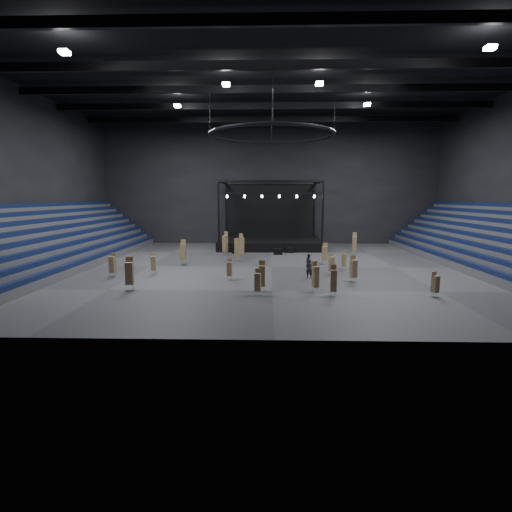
{
  "coord_description": "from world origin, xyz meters",
  "views": [
    {
      "loc": [
        -0.39,
        -39.94,
        7.02
      ],
      "look_at": [
        -1.48,
        -2.0,
        1.4
      ],
      "focal_mm": 28.0,
      "sensor_mm": 36.0,
      "label": 1
    }
  ],
  "objects_px": {
    "stage": "(270,237)",
    "chair_stack_1": "(262,275)",
    "chair_stack_11": "(325,253)",
    "chair_stack_14": "(229,269)",
    "chair_stack_2": "(113,264)",
    "chair_stack_12": "(153,263)",
    "chair_stack_9": "(331,264)",
    "man_center": "(309,269)",
    "chair_stack_7": "(242,245)",
    "chair_stack_8": "(435,284)",
    "chair_stack_5": "(183,251)",
    "crew_member": "(309,261)",
    "chair_stack_13": "(315,276)",
    "chair_stack_16": "(225,243)",
    "flight_case_left": "(238,250)",
    "chair_stack_4": "(344,260)",
    "chair_stack_0": "(237,249)",
    "chair_stack_15": "(354,268)",
    "chair_stack_17": "(258,282)",
    "chair_stack_3": "(354,244)",
    "chair_stack_10": "(129,273)",
    "chair_stack_6": "(334,280)",
    "flight_case_mid": "(278,252)",
    "flight_case_right": "(290,250)"
  },
  "relations": [
    {
      "from": "chair_stack_4",
      "to": "chair_stack_10",
      "type": "relative_size",
      "value": 0.74
    },
    {
      "from": "chair_stack_9",
      "to": "man_center",
      "type": "relative_size",
      "value": 1.16
    },
    {
      "from": "crew_member",
      "to": "chair_stack_17",
      "type": "bearing_deg",
      "value": 159.2
    },
    {
      "from": "chair_stack_5",
      "to": "chair_stack_7",
      "type": "distance_m",
      "value": 7.65
    },
    {
      "from": "flight_case_left",
      "to": "crew_member",
      "type": "xyz_separation_m",
      "value": [
        7.79,
        -10.55,
        0.29
      ]
    },
    {
      "from": "flight_case_left",
      "to": "chair_stack_8",
      "type": "xyz_separation_m",
      "value": [
        15.57,
        -21.5,
        0.51
      ]
    },
    {
      "from": "man_center",
      "to": "chair_stack_0",
      "type": "bearing_deg",
      "value": -55.27
    },
    {
      "from": "stage",
      "to": "chair_stack_13",
      "type": "height_order",
      "value": "stage"
    },
    {
      "from": "chair_stack_9",
      "to": "chair_stack_12",
      "type": "relative_size",
      "value": 0.96
    },
    {
      "from": "chair_stack_17",
      "to": "chair_stack_12",
      "type": "bearing_deg",
      "value": 149.88
    },
    {
      "from": "chair_stack_15",
      "to": "crew_member",
      "type": "height_order",
      "value": "chair_stack_15"
    },
    {
      "from": "chair_stack_6",
      "to": "crew_member",
      "type": "relative_size",
      "value": 1.54
    },
    {
      "from": "flight_case_mid",
      "to": "chair_stack_6",
      "type": "height_order",
      "value": "chair_stack_6"
    },
    {
      "from": "flight_case_right",
      "to": "chair_stack_15",
      "type": "height_order",
      "value": "chair_stack_15"
    },
    {
      "from": "chair_stack_4",
      "to": "chair_stack_9",
      "type": "bearing_deg",
      "value": -113.97
    },
    {
      "from": "chair_stack_3",
      "to": "flight_case_left",
      "type": "bearing_deg",
      "value": -174.95
    },
    {
      "from": "chair_stack_0",
      "to": "chair_stack_6",
      "type": "relative_size",
      "value": 1.12
    },
    {
      "from": "chair_stack_6",
      "to": "man_center",
      "type": "xyz_separation_m",
      "value": [
        -1.07,
        6.3,
        -0.34
      ]
    },
    {
      "from": "chair_stack_10",
      "to": "chair_stack_7",
      "type": "bearing_deg",
      "value": 58.46
    },
    {
      "from": "flight_case_left",
      "to": "chair_stack_9",
      "type": "distance_m",
      "value": 16.48
    },
    {
      "from": "flight_case_left",
      "to": "chair_stack_0",
      "type": "height_order",
      "value": "chair_stack_0"
    },
    {
      "from": "chair_stack_17",
      "to": "chair_stack_3",
      "type": "bearing_deg",
      "value": 68.86
    },
    {
      "from": "chair_stack_2",
      "to": "chair_stack_7",
      "type": "xyz_separation_m",
      "value": [
        10.6,
        11.99,
        0.27
      ]
    },
    {
      "from": "chair_stack_1",
      "to": "chair_stack_12",
      "type": "distance_m",
      "value": 11.83
    },
    {
      "from": "chair_stack_7",
      "to": "chair_stack_8",
      "type": "bearing_deg",
      "value": -72.62
    },
    {
      "from": "flight_case_mid",
      "to": "chair_stack_17",
      "type": "bearing_deg",
      "value": -95.48
    },
    {
      "from": "chair_stack_11",
      "to": "chair_stack_14",
      "type": "bearing_deg",
      "value": -123.96
    },
    {
      "from": "stage",
      "to": "chair_stack_12",
      "type": "distance_m",
      "value": 23.25
    },
    {
      "from": "chair_stack_5",
      "to": "chair_stack_14",
      "type": "height_order",
      "value": "chair_stack_5"
    },
    {
      "from": "chair_stack_8",
      "to": "crew_member",
      "type": "height_order",
      "value": "chair_stack_8"
    },
    {
      "from": "chair_stack_9",
      "to": "chair_stack_15",
      "type": "relative_size",
      "value": 0.88
    },
    {
      "from": "chair_stack_0",
      "to": "chair_stack_16",
      "type": "relative_size",
      "value": 0.88
    },
    {
      "from": "crew_member",
      "to": "chair_stack_3",
      "type": "bearing_deg",
      "value": -32.27
    },
    {
      "from": "flight_case_left",
      "to": "chair_stack_12",
      "type": "distance_m",
      "value": 15.41
    },
    {
      "from": "stage",
      "to": "chair_stack_1",
      "type": "distance_m",
      "value": 26.87
    },
    {
      "from": "chair_stack_3",
      "to": "chair_stack_13",
      "type": "height_order",
      "value": "chair_stack_3"
    },
    {
      "from": "chair_stack_1",
      "to": "chair_stack_8",
      "type": "relative_size",
      "value": 1.3
    },
    {
      "from": "chair_stack_6",
      "to": "crew_member",
      "type": "height_order",
      "value": "chair_stack_6"
    },
    {
      "from": "chair_stack_14",
      "to": "chair_stack_16",
      "type": "height_order",
      "value": "chair_stack_16"
    },
    {
      "from": "crew_member",
      "to": "chair_stack_2",
      "type": "bearing_deg",
      "value": 107.69
    },
    {
      "from": "flight_case_left",
      "to": "chair_stack_16",
      "type": "bearing_deg",
      "value": -132.69
    },
    {
      "from": "chair_stack_12",
      "to": "chair_stack_15",
      "type": "bearing_deg",
      "value": -27.46
    },
    {
      "from": "chair_stack_2",
      "to": "chair_stack_14",
      "type": "bearing_deg",
      "value": 3.47
    },
    {
      "from": "chair_stack_5",
      "to": "chair_stack_11",
      "type": "xyz_separation_m",
      "value": [
        14.88,
        0.51,
        -0.16
      ]
    },
    {
      "from": "stage",
      "to": "chair_stack_10",
      "type": "distance_m",
      "value": 28.93
    },
    {
      "from": "chair_stack_2",
      "to": "chair_stack_13",
      "type": "distance_m",
      "value": 17.89
    },
    {
      "from": "chair_stack_0",
      "to": "chair_stack_8",
      "type": "distance_m",
      "value": 21.61
    },
    {
      "from": "chair_stack_10",
      "to": "chair_stack_16",
      "type": "height_order",
      "value": "chair_stack_16"
    },
    {
      "from": "chair_stack_1",
      "to": "chair_stack_11",
      "type": "height_order",
      "value": "chair_stack_1"
    },
    {
      "from": "chair_stack_10",
      "to": "chair_stack_13",
      "type": "relative_size",
      "value": 1.12
    }
  ]
}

